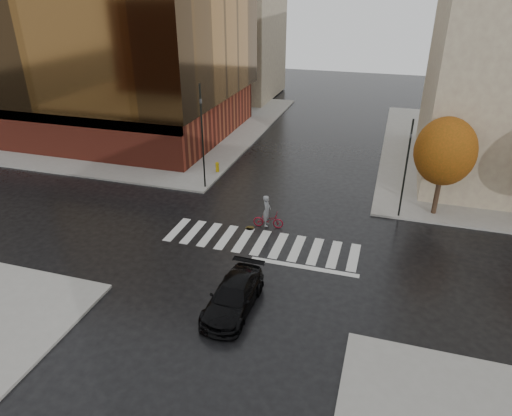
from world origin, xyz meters
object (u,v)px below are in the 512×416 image
at_px(cyclist, 268,217).
at_px(traffic_light_ne, 407,164).
at_px(sedan, 233,296).
at_px(fire_hydrant, 217,166).
at_px(traffic_light_nw, 202,130).

xyz_separation_m(cyclist, traffic_light_ne, (7.92, 3.80, 3.03)).
height_order(cyclist, traffic_light_ne, traffic_light_ne).
distance_m(sedan, cyclist, 8.24).
bearing_deg(traffic_light_ne, cyclist, 25.12).
bearing_deg(fire_hydrant, traffic_light_nw, -86.26).
relative_size(traffic_light_nw, traffic_light_ne, 1.18).
height_order(sedan, cyclist, cyclist).
xyz_separation_m(sedan, fire_hydrant, (-7.00, 15.72, -0.09)).
bearing_deg(traffic_light_nw, sedan, 10.47).
height_order(sedan, traffic_light_nw, traffic_light_nw).
xyz_separation_m(sedan, cyclist, (-0.64, 8.22, 0.04)).
xyz_separation_m(cyclist, traffic_light_nw, (-6.16, 4.44, 3.81)).
bearing_deg(cyclist, sedan, 179.04).
distance_m(cyclist, traffic_light_nw, 8.50).
xyz_separation_m(traffic_light_ne, fire_hydrant, (-14.28, 3.70, -3.17)).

